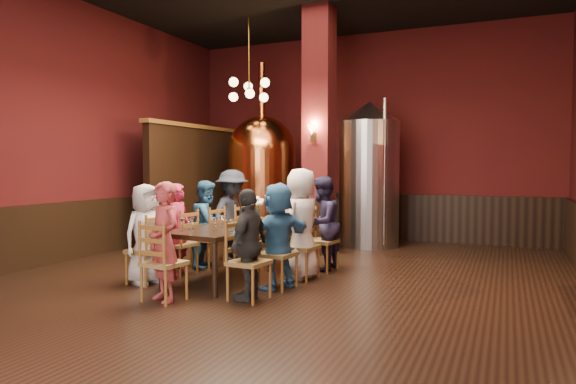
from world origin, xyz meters
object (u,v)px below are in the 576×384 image
at_px(dining_table, 239,230).
at_px(copper_kettle, 262,177).
at_px(person_0, 146,234).
at_px(rose_vase, 257,204).
at_px(steel_vessel, 369,174).
at_px(person_2, 207,224).
at_px(person_1, 179,229).

height_order(dining_table, copper_kettle, copper_kettle).
height_order(dining_table, person_0, person_0).
relative_size(dining_table, rose_vase, 6.58).
bearing_deg(person_0, dining_table, -31.60).
bearing_deg(person_0, copper_kettle, 18.35).
relative_size(dining_table, steel_vessel, 0.86).
xyz_separation_m(person_0, person_2, (0.15, 1.32, 0.01)).
bearing_deg(dining_table, copper_kettle, 116.93).
bearing_deg(person_1, dining_table, -86.59).
bearing_deg(person_2, steel_vessel, -44.88).
bearing_deg(steel_vessel, copper_kettle, -169.44).
xyz_separation_m(person_2, steel_vessel, (1.82, 3.14, 0.76)).
height_order(dining_table, person_2, person_2).
bearing_deg(rose_vase, dining_table, -82.34).
bearing_deg(dining_table, person_0, -130.36).
bearing_deg(person_1, copper_kettle, -6.34).
relative_size(dining_table, copper_kettle, 0.67).
xyz_separation_m(dining_table, steel_vessel, (1.02, 3.57, 0.76)).
bearing_deg(rose_vase, steel_vessel, 68.18).
xyz_separation_m(person_2, copper_kettle, (-0.37, 2.73, 0.68)).
bearing_deg(dining_table, steel_vessel, 80.67).
relative_size(person_2, copper_kettle, 0.37).
distance_m(dining_table, steel_vessel, 3.79).
distance_m(dining_table, rose_vase, 0.84).
relative_size(dining_table, person_1, 1.85).
bearing_deg(steel_vessel, rose_vase, -111.82).
distance_m(dining_table, person_0, 1.31).
height_order(person_0, rose_vase, person_0).
bearing_deg(person_0, rose_vase, -11.80).
xyz_separation_m(person_0, steel_vessel, (1.97, 4.46, 0.76)).
distance_m(person_1, steel_vessel, 4.32).
bearing_deg(person_2, person_0, 158.66).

